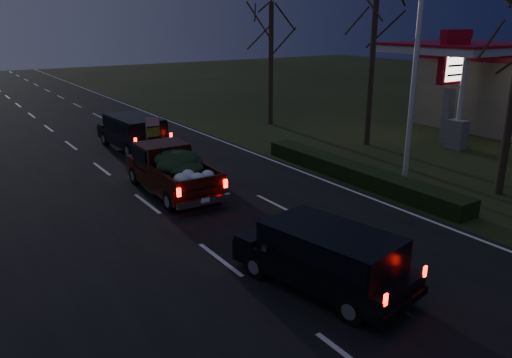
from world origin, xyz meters
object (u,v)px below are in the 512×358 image
light_pole (418,35)px  lead_suv (134,129)px  gas_price_pylon (453,68)px  pickup_truck (171,167)px  rear_suv (327,253)px

light_pole → lead_suv: light_pole is taller
light_pole → gas_price_pylon: light_pole is taller
gas_price_pylon → lead_suv: 15.76m
pickup_truck → rear_suv: 8.29m
light_pole → pickup_truck: size_ratio=1.89×
gas_price_pylon → pickup_truck: size_ratio=1.15×
pickup_truck → lead_suv: 6.91m
light_pole → lead_suv: (-7.09, 10.48, -4.48)m
gas_price_pylon → rear_suv: 16.77m
gas_price_pylon → lead_suv: (-13.59, 7.49, -2.77)m
lead_suv → rear_suv: size_ratio=1.04×
light_pole → pickup_truck: (-8.25, 3.67, -4.54)m
gas_price_pylon → pickup_truck: gas_price_pylon is taller
light_pole → gas_price_pylon: size_ratio=1.64×
light_pole → gas_price_pylon: 7.36m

